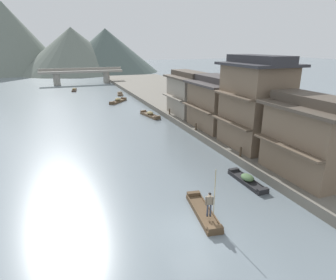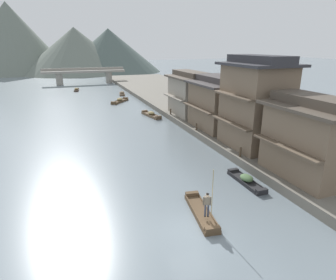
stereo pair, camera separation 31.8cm
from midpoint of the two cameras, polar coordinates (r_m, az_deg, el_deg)
name	(u,v)px [view 1 (the left image)]	position (r m, az deg, el deg)	size (l,w,h in m)	color
ground_plane	(195,231)	(17.88, 4.71, -17.34)	(400.00, 400.00, 0.00)	slate
riverbank_right	(208,107)	(49.99, 7.66, 6.46)	(18.00, 110.00, 0.75)	#6B665B
boat_foreground_poled	(203,212)	(19.29, 6.43, -13.89)	(1.65, 4.64, 0.49)	brown
boatman_person	(210,201)	(17.81, 7.68, -11.85)	(0.55, 0.34, 3.04)	black
boat_moored_nearest	(247,180)	(23.84, 14.91, -7.60)	(0.98, 4.18, 0.71)	#232326
boat_moored_second	(74,90)	(73.57, -18.07, 9.36)	(1.44, 4.28, 0.68)	#423328
boat_moored_third	(120,94)	(65.00, -9.53, 8.99)	(1.67, 3.60, 0.76)	brown
boat_moored_far	(118,101)	(56.47, -9.93, 7.60)	(4.09, 4.72, 0.83)	brown
boat_midriver_drifting	(150,115)	(44.43, -3.75, 4.98)	(1.89, 4.96, 0.78)	brown
house_waterfront_nearest	(313,138)	(24.22, 26.19, 0.41)	(5.49, 7.33, 6.14)	#75604C
house_waterfront_second	(255,103)	(29.24, 16.40, 6.96)	(5.66, 6.90, 8.74)	#75604C
house_waterfront_tall	(220,103)	(35.74, 9.90, 7.21)	(6.68, 7.89, 6.14)	#75604C
house_waterfront_narrow	(189,94)	(42.14, 3.86, 9.08)	(5.40, 7.59, 6.14)	gray
mooring_post_dock_near	(240,152)	(27.01, 13.72, -2.25)	(0.20, 0.20, 0.88)	#473828
mooring_post_dock_mid	(196,127)	(34.60, 5.24, 2.62)	(0.20, 0.20, 0.79)	#473828
mooring_post_dock_far	(170,112)	(42.42, 0.08, 5.62)	(0.20, 0.20, 0.81)	#473828
stone_bridge	(82,74)	(85.82, -16.67, 12.34)	(22.28, 2.40, 4.35)	gray
hill_far_west	(72,50)	(122.50, -18.34, 16.38)	(42.57, 42.57, 16.89)	slate
hill_far_centre	(7,38)	(132.89, -29.17, 17.10)	(42.19, 42.19, 25.90)	slate
hill_far_east	(106,50)	(124.13, -12.11, 16.83)	(40.87, 40.87, 16.64)	#4C5B56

